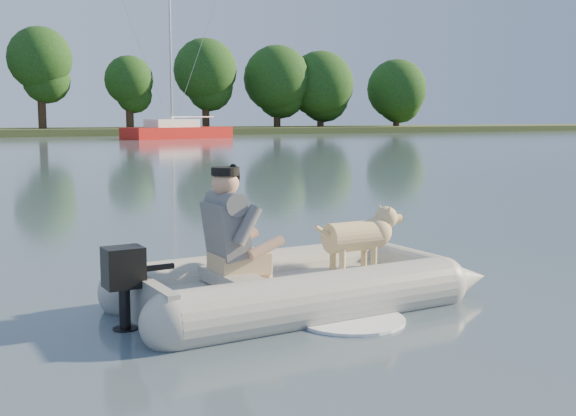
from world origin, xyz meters
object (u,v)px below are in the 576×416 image
dinghy (299,240)px  man (228,226)px  dog (354,241)px  sailboat (177,132)px

dinghy → man: bearing=175.8°
dinghy → dog: bearing=4.6°
dog → sailboat: size_ratio=0.08×
dog → sailboat: bearing=70.7°
man → dog: man is taller
dinghy → dog: 0.66m
man → dog: 1.38m
man → sailboat: size_ratio=0.09×
dog → man: bearing=180.0°
sailboat → dog: bearing=-124.0°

